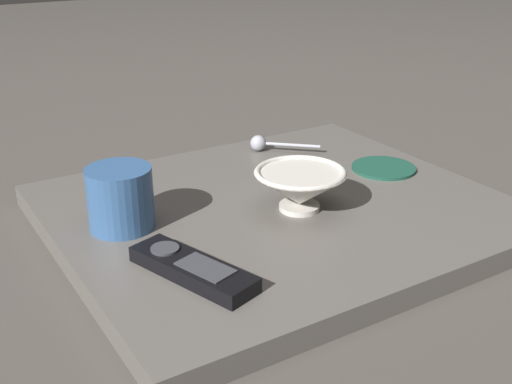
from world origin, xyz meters
TOP-DOWN VIEW (x-y plane):
  - ground_plane at (0.00, 0.00)m, footprint 6.00×6.00m
  - table at (0.00, 0.00)m, footprint 0.64×0.56m
  - cereal_bowl at (0.02, -0.03)m, footprint 0.13×0.13m
  - coffee_mug at (-0.23, 0.05)m, footprint 0.09×0.09m
  - teaspoon at (0.11, 0.21)m, footprint 0.10×0.09m
  - tv_remote_near at (-0.20, -0.12)m, footprint 0.10×0.18m
  - drink_coaster at (0.23, 0.02)m, footprint 0.11×0.11m

SIDE VIEW (x-z plane):
  - ground_plane at x=0.00m, z-range 0.00..0.00m
  - table at x=0.00m, z-range 0.00..0.03m
  - drink_coaster at x=0.23m, z-range 0.03..0.04m
  - tv_remote_near at x=-0.20m, z-range 0.03..0.05m
  - teaspoon at x=0.11m, z-range 0.03..0.06m
  - cereal_bowl at x=0.02m, z-range 0.04..0.10m
  - coffee_mug at x=-0.23m, z-range 0.03..0.12m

